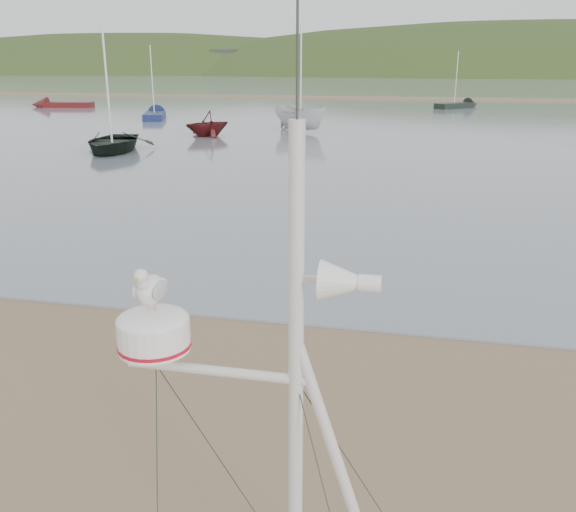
% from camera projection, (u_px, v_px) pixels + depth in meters
% --- Properties ---
extents(ground, '(560.00, 560.00, 0.00)m').
position_uv_depth(ground, '(99.00, 458.00, 6.83)').
color(ground, brown).
rests_on(ground, ground).
extents(water, '(560.00, 256.00, 0.04)m').
position_uv_depth(water, '(411.00, 82.00, 129.62)').
color(water, slate).
rests_on(water, ground).
extents(sandbar, '(560.00, 7.00, 0.07)m').
position_uv_depth(sandbar, '(397.00, 98.00, 71.92)').
color(sandbar, brown).
rests_on(sandbar, water).
extents(hill_ridge, '(620.00, 180.00, 80.00)m').
position_uv_depth(hill_ridge, '(465.00, 129.00, 227.66)').
color(hill_ridge, '#293C18').
rests_on(hill_ridge, ground).
extents(far_cottages, '(294.40, 6.30, 8.00)m').
position_uv_depth(far_cottages, '(427.00, 62.00, 187.33)').
color(far_cottages, silver).
rests_on(far_cottages, ground).
extents(boat_dark, '(3.47, 1.59, 4.69)m').
position_uv_depth(boat_dark, '(109.00, 102.00, 28.91)').
color(boat_dark, black).
rests_on(boat_dark, water).
extents(boat_red, '(2.82, 2.70, 2.82)m').
position_uv_depth(boat_red, '(207.00, 112.00, 35.50)').
color(boat_red, '#4E1113').
rests_on(boat_red, water).
extents(boat_white, '(2.31, 2.30, 4.33)m').
position_uv_depth(boat_white, '(301.00, 96.00, 37.57)').
color(boat_white, silver).
rests_on(boat_white, water).
extents(dinghy_red_far, '(6.12, 2.46, 1.45)m').
position_uv_depth(dinghy_red_far, '(54.00, 105.00, 58.39)').
color(dinghy_red_far, '#4E1113').
rests_on(dinghy_red_far, ground).
extents(sailboat_dark_mid, '(4.68, 4.97, 5.52)m').
position_uv_depth(sailboat_dark_mid, '(463.00, 105.00, 57.95)').
color(sailboat_dark_mid, black).
rests_on(sailboat_dark_mid, ground).
extents(sailboat_blue_near, '(3.27, 5.94, 5.81)m').
position_uv_depth(sailboat_blue_near, '(156.00, 114.00, 47.68)').
color(sailboat_blue_near, '#151F4A').
rests_on(sailboat_blue_near, ground).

